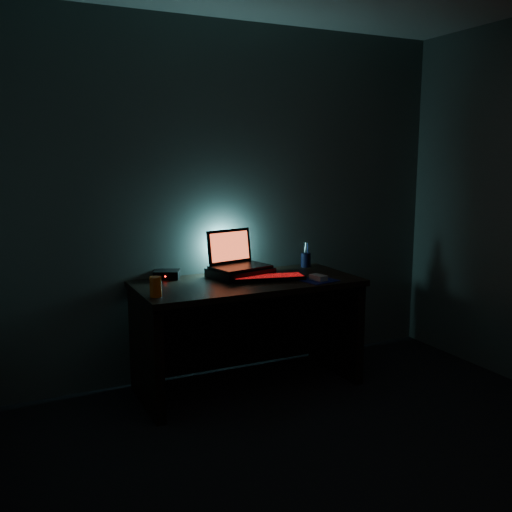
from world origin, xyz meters
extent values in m
cube|color=#4D5853|center=(0.00, 2.00, 1.25)|extent=(3.50, 0.00, 2.50)
cube|color=black|center=(0.00, 1.62, 0.73)|extent=(1.50, 0.70, 0.04)
cube|color=black|center=(-0.71, 1.62, 0.35)|extent=(0.06, 0.64, 0.71)
cube|color=black|center=(0.71, 1.62, 0.35)|extent=(0.06, 0.64, 0.71)
cube|color=black|center=(0.00, 1.95, 0.35)|extent=(1.38, 0.02, 0.65)
cube|color=black|center=(0.01, 1.76, 0.78)|extent=(0.46, 0.38, 0.06)
cube|color=black|center=(0.01, 1.76, 0.82)|extent=(0.43, 0.34, 0.02)
cube|color=black|center=(-0.02, 1.88, 0.95)|extent=(0.36, 0.12, 0.24)
cube|color=#F54019|center=(-0.02, 1.88, 0.95)|extent=(0.32, 0.10, 0.20)
cube|color=black|center=(0.13, 1.58, 0.76)|extent=(0.52, 0.26, 0.03)
cube|color=red|center=(0.13, 1.58, 0.78)|extent=(0.49, 0.23, 0.00)
cube|color=#0B134F|center=(0.43, 1.41, 0.75)|extent=(0.26, 0.24, 0.00)
cube|color=#96979C|center=(0.43, 1.41, 0.77)|extent=(0.09, 0.13, 0.03)
cylinder|color=black|center=(0.60, 1.87, 0.80)|extent=(0.10, 0.10, 0.11)
cylinder|color=#FF5B0D|center=(-0.68, 1.45, 0.81)|extent=(0.09, 0.09, 0.12)
cube|color=black|center=(-0.47, 1.92, 0.78)|extent=(0.21, 0.19, 0.06)
sphere|color=#FF0C07|center=(-0.50, 1.86, 0.78)|extent=(0.01, 0.01, 0.01)
camera|label=1|loc=(-1.56, -1.78, 1.57)|focal=40.00mm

